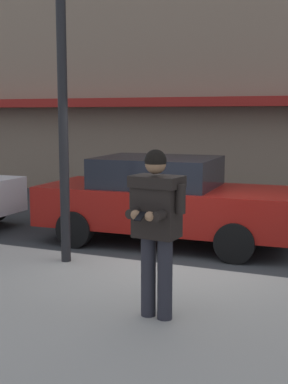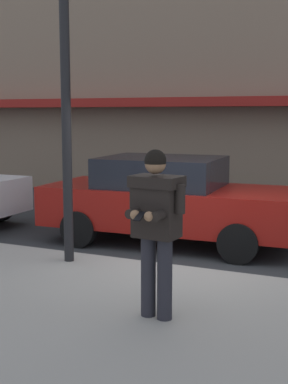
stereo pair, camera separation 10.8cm
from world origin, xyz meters
name	(u,v)px [view 2 (the right image)]	position (x,y,z in m)	size (l,w,h in m)	color
ground_plane	(188,271)	(0.00, 0.00, 0.00)	(80.00, 80.00, 0.00)	#2B2D30
sidewalk	(186,360)	(1.00, -2.85, 0.07)	(32.00, 5.30, 0.14)	#99968E
curb_paint_line	(256,279)	(1.00, 0.05, 0.00)	(28.00, 0.12, 0.01)	silver
parked_sedan_mid	(169,199)	(-0.91, 1.51, 0.79)	(4.58, 2.08, 1.54)	maroon
man_texting_on_phone	(156,216)	(0.41, -2.18, 1.25)	(0.65, 0.61, 1.81)	#23232B
street_lamp_post	(65,54)	(-1.64, -0.65, 3.14)	(0.36, 0.36, 4.88)	black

